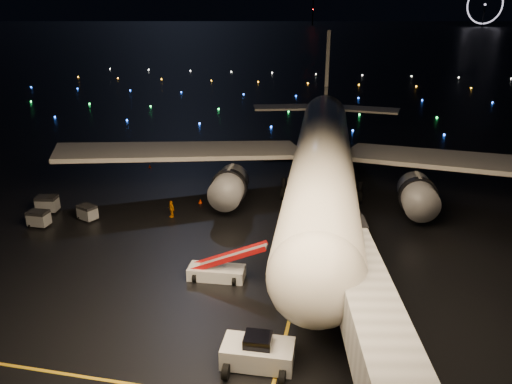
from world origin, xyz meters
TOP-DOWN VIEW (x-y plane):
  - ground at (0.00, 300.00)m, footprint 2000.00×2000.00m
  - lane_centre at (12.00, 15.00)m, footprint 0.25×80.00m
  - lane_cross at (-5.00, -10.00)m, footprint 60.00×0.25m
  - airliner at (12.05, 26.49)m, footprint 69.36×66.31m
  - pushback_tug at (10.68, -6.58)m, footprint 4.71×2.59m
  - belt_loader at (5.00, 3.55)m, footprint 7.16×2.32m
  - crew_c at (-3.64, 15.55)m, footprint 1.17×1.07m
  - safety_cone_0 at (-1.80, 20.22)m, footprint 0.51×0.51m
  - safety_cone_1 at (0.41, 22.66)m, footprint 0.47×0.47m
  - safety_cone_2 at (-0.49, 21.13)m, footprint 0.55×0.55m
  - safety_cone_3 at (-13.42, 32.40)m, footprint 0.44×0.44m
  - ferris_wheel at (170.00, 720.00)m, footprint 49.33×16.80m
  - radio_mast at (-60.00, 740.00)m, footprint 1.80×1.80m
  - taxiway_lights at (0.00, 106.00)m, footprint 164.00×92.00m
  - baggage_cart_0 at (-16.49, 10.24)m, footprint 2.06×1.45m
  - baggage_cart_1 at (-12.35, 12.89)m, footprint 2.36×2.04m
  - baggage_cart_2 at (-17.94, 14.03)m, footprint 2.45×1.90m
  - baggage_cart_3 at (-18.01, 14.20)m, footprint 2.15×1.61m

SIDE VIEW (x-z plane):
  - ground at x=0.00m, z-range 0.00..0.00m
  - lane_centre at x=12.00m, z-range 0.00..0.02m
  - lane_cross at x=-5.00m, z-range 0.00..0.02m
  - taxiway_lights at x=0.00m, z-range 0.00..0.36m
  - safety_cone_1 at x=0.41m, z-range 0.00..0.45m
  - safety_cone_3 at x=-13.42m, z-range 0.00..0.50m
  - safety_cone_2 at x=-0.49m, z-range 0.00..0.52m
  - safety_cone_0 at x=-1.80m, z-range 0.00..0.54m
  - baggage_cart_1 at x=-12.35m, z-range 0.00..1.68m
  - baggage_cart_3 at x=-18.01m, z-range 0.00..1.72m
  - baggage_cart_0 at x=-16.49m, z-range 0.00..1.75m
  - baggage_cart_2 at x=-17.94m, z-range 0.00..1.90m
  - crew_c at x=-3.64m, z-range 0.00..1.93m
  - pushback_tug at x=10.68m, z-range 0.00..2.20m
  - belt_loader at x=5.00m, z-range 0.00..3.42m
  - airliner at x=12.05m, z-range 0.00..18.54m
  - ferris_wheel at x=170.00m, z-range 0.00..52.00m
  - radio_mast at x=-60.00m, z-range 0.00..64.00m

